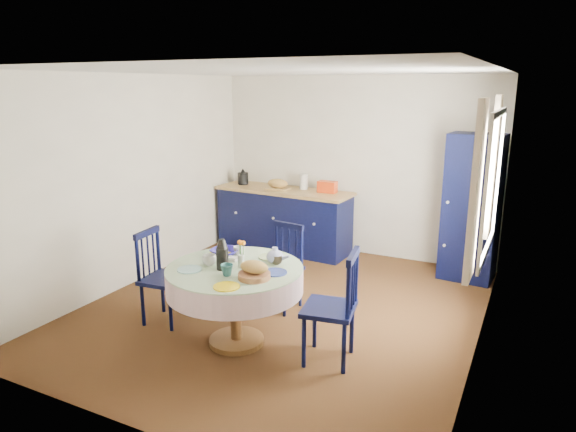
% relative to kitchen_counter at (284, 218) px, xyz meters
% --- Properties ---
extents(floor, '(4.50, 4.50, 0.00)m').
position_rel_kitchen_counter_xyz_m(floor, '(0.94, -1.90, -0.47)').
color(floor, black).
rests_on(floor, ground).
extents(ceiling, '(4.50, 4.50, 0.00)m').
position_rel_kitchen_counter_xyz_m(ceiling, '(0.94, -1.90, 2.03)').
color(ceiling, white).
rests_on(ceiling, wall_back).
extents(wall_back, '(4.00, 0.02, 2.50)m').
position_rel_kitchen_counter_xyz_m(wall_back, '(0.94, 0.35, 0.78)').
color(wall_back, white).
rests_on(wall_back, floor).
extents(wall_left, '(0.02, 4.50, 2.50)m').
position_rel_kitchen_counter_xyz_m(wall_left, '(-1.06, -1.90, 0.78)').
color(wall_left, white).
rests_on(wall_left, floor).
extents(wall_right, '(0.02, 4.50, 2.50)m').
position_rel_kitchen_counter_xyz_m(wall_right, '(2.94, -1.90, 0.78)').
color(wall_right, white).
rests_on(wall_right, floor).
extents(window, '(0.10, 1.74, 1.45)m').
position_rel_kitchen_counter_xyz_m(window, '(2.89, -1.60, 1.06)').
color(window, white).
rests_on(window, wall_right).
extents(kitchen_counter, '(2.05, 0.74, 1.14)m').
position_rel_kitchen_counter_xyz_m(kitchen_counter, '(0.00, 0.00, 0.00)').
color(kitchen_counter, black).
rests_on(kitchen_counter, floor).
extents(pantry_cabinet, '(0.67, 0.51, 1.81)m').
position_rel_kitchen_counter_xyz_m(pantry_cabinet, '(2.60, -0.04, 0.44)').
color(pantry_cabinet, black).
rests_on(pantry_cabinet, floor).
extents(dining_table, '(1.25, 1.25, 1.04)m').
position_rel_kitchen_counter_xyz_m(dining_table, '(0.91, -2.77, 0.17)').
color(dining_table, '#4E2F16').
rests_on(dining_table, floor).
extents(chair_left, '(0.45, 0.47, 0.96)m').
position_rel_kitchen_counter_xyz_m(chair_left, '(-0.03, -2.69, 0.02)').
color(chair_left, black).
rests_on(chair_left, floor).
extents(chair_far, '(0.46, 0.44, 0.92)m').
position_rel_kitchen_counter_xyz_m(chair_far, '(0.90, -1.83, 0.00)').
color(chair_far, black).
rests_on(chair_far, floor).
extents(chair_right, '(0.50, 0.52, 1.02)m').
position_rel_kitchen_counter_xyz_m(chair_right, '(1.83, -2.65, 0.05)').
color(chair_right, black).
rests_on(chair_right, floor).
extents(mug_a, '(0.13, 0.13, 0.10)m').
position_rel_kitchen_counter_xyz_m(mug_a, '(0.66, -2.82, 0.34)').
color(mug_a, silver).
rests_on(mug_a, dining_table).
extents(mug_b, '(0.11, 0.11, 0.10)m').
position_rel_kitchen_counter_xyz_m(mug_b, '(0.95, -2.97, 0.34)').
color(mug_b, '#2B6265').
rests_on(mug_b, dining_table).
extents(mug_c, '(0.11, 0.11, 0.09)m').
position_rel_kitchen_counter_xyz_m(mug_c, '(1.20, -2.52, 0.34)').
color(mug_c, black).
rests_on(mug_c, dining_table).
extents(mug_d, '(0.09, 0.09, 0.09)m').
position_rel_kitchen_counter_xyz_m(mug_d, '(0.74, -2.45, 0.34)').
color(mug_d, silver).
rests_on(mug_d, dining_table).
extents(cobalt_bowl, '(0.27, 0.27, 0.07)m').
position_rel_kitchen_counter_xyz_m(cobalt_bowl, '(0.63, -2.52, 0.32)').
color(cobalt_bowl, navy).
rests_on(cobalt_bowl, dining_table).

